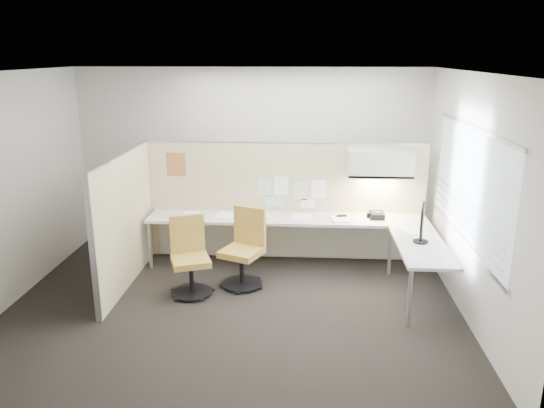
# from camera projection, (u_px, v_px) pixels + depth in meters

# --- Properties ---
(floor) EXTENTS (5.50, 4.50, 0.01)m
(floor) POSITION_uv_depth(u_px,v_px,m) (235.00, 303.00, 6.62)
(floor) COLOR black
(floor) RESTS_ON ground
(ceiling) EXTENTS (5.50, 4.50, 0.01)m
(ceiling) POSITION_uv_depth(u_px,v_px,m) (230.00, 71.00, 5.85)
(ceiling) COLOR white
(ceiling) RESTS_ON wall_back
(wall_back) EXTENTS (5.50, 0.02, 2.80)m
(wall_back) POSITION_uv_depth(u_px,v_px,m) (252.00, 158.00, 8.39)
(wall_back) COLOR beige
(wall_back) RESTS_ON ground
(wall_front) EXTENTS (5.50, 0.02, 2.80)m
(wall_front) POSITION_uv_depth(u_px,v_px,m) (192.00, 269.00, 4.08)
(wall_front) COLOR beige
(wall_front) RESTS_ON ground
(wall_left) EXTENTS (0.02, 4.50, 2.80)m
(wall_left) POSITION_uv_depth(u_px,v_px,m) (7.00, 190.00, 6.41)
(wall_left) COLOR beige
(wall_left) RESTS_ON ground
(wall_right) EXTENTS (0.02, 4.50, 2.80)m
(wall_right) POSITION_uv_depth(u_px,v_px,m) (471.00, 198.00, 6.06)
(wall_right) COLOR beige
(wall_right) RESTS_ON ground
(window_pane) EXTENTS (0.01, 2.80, 1.30)m
(window_pane) POSITION_uv_depth(u_px,v_px,m) (470.00, 185.00, 6.02)
(window_pane) COLOR #A0ABBA
(window_pane) RESTS_ON wall_right
(partition_back) EXTENTS (4.10, 0.06, 1.75)m
(partition_back) POSITION_uv_depth(u_px,v_px,m) (284.00, 201.00, 7.88)
(partition_back) COLOR beige
(partition_back) RESTS_ON floor
(partition_left) EXTENTS (0.06, 2.20, 1.75)m
(partition_left) POSITION_uv_depth(u_px,v_px,m) (125.00, 221.00, 6.95)
(partition_left) COLOR beige
(partition_left) RESTS_ON floor
(desk) EXTENTS (4.00, 2.07, 0.73)m
(desk) POSITION_uv_depth(u_px,v_px,m) (310.00, 229.00, 7.48)
(desk) COLOR beige
(desk) RESTS_ON floor
(overhead_bin) EXTENTS (0.90, 0.36, 0.38)m
(overhead_bin) POSITION_uv_depth(u_px,v_px,m) (380.00, 164.00, 7.42)
(overhead_bin) COLOR beige
(overhead_bin) RESTS_ON partition_back
(task_light_strip) EXTENTS (0.60, 0.06, 0.02)m
(task_light_strip) POSITION_uv_depth(u_px,v_px,m) (379.00, 178.00, 7.48)
(task_light_strip) COLOR #FFEABF
(task_light_strip) RESTS_ON overhead_bin
(pinned_papers) EXTENTS (1.01, 0.00, 0.47)m
(pinned_papers) POSITION_uv_depth(u_px,v_px,m) (290.00, 192.00, 7.80)
(pinned_papers) COLOR #8CBF8C
(pinned_papers) RESTS_ON partition_back
(poster) EXTENTS (0.28, 0.00, 0.35)m
(poster) POSITION_uv_depth(u_px,v_px,m) (176.00, 165.00, 7.80)
(poster) COLOR orange
(poster) RESTS_ON partition_back
(chair_left) EXTENTS (0.60, 0.61, 0.99)m
(chair_left) POSITION_uv_depth(u_px,v_px,m) (190.00, 259.00, 6.78)
(chair_left) COLOR black
(chair_left) RESTS_ON floor
(chair_right) EXTENTS (0.63, 0.65, 1.03)m
(chair_right) POSITION_uv_depth(u_px,v_px,m) (244.00, 250.00, 7.02)
(chair_right) COLOR black
(chair_right) RESTS_ON floor
(monitor) EXTENTS (0.19, 0.44, 0.47)m
(monitor) POSITION_uv_depth(u_px,v_px,m) (422.00, 222.00, 6.52)
(monitor) COLOR black
(monitor) RESTS_ON desk
(phone) EXTENTS (0.22, 0.21, 0.12)m
(phone) POSITION_uv_depth(u_px,v_px,m) (377.00, 215.00, 7.52)
(phone) COLOR black
(phone) RESTS_ON desk
(stapler) EXTENTS (0.14, 0.06, 0.05)m
(stapler) POSITION_uv_depth(u_px,v_px,m) (342.00, 217.00, 7.55)
(stapler) COLOR black
(stapler) RESTS_ON desk
(tape_dispenser) EXTENTS (0.10, 0.07, 0.06)m
(tape_dispenser) POSITION_uv_depth(u_px,v_px,m) (370.00, 215.00, 7.60)
(tape_dispenser) COLOR black
(tape_dispenser) RESTS_ON desk
(coat_hook) EXTENTS (0.18, 0.44, 1.33)m
(coat_hook) POSITION_uv_depth(u_px,v_px,m) (98.00, 192.00, 6.25)
(coat_hook) COLOR silver
(coat_hook) RESTS_ON partition_left
(paper_stack_0) EXTENTS (0.27, 0.33, 0.03)m
(paper_stack_0) POSITION_uv_depth(u_px,v_px,m) (191.00, 215.00, 7.65)
(paper_stack_0) COLOR white
(paper_stack_0) RESTS_ON desk
(paper_stack_1) EXTENTS (0.27, 0.33, 0.02)m
(paper_stack_1) POSITION_uv_depth(u_px,v_px,m) (224.00, 215.00, 7.67)
(paper_stack_1) COLOR white
(paper_stack_1) RESTS_ON desk
(paper_stack_2) EXTENTS (0.28, 0.34, 0.05)m
(paper_stack_2) POSITION_uv_depth(u_px,v_px,m) (261.00, 216.00, 7.60)
(paper_stack_2) COLOR white
(paper_stack_2) RESTS_ON desk
(paper_stack_3) EXTENTS (0.29, 0.34, 0.01)m
(paper_stack_3) POSITION_uv_depth(u_px,v_px,m) (301.00, 217.00, 7.59)
(paper_stack_3) COLOR white
(paper_stack_3) RESTS_ON desk
(paper_stack_4) EXTENTS (0.25, 0.32, 0.02)m
(paper_stack_4) POSITION_uv_depth(u_px,v_px,m) (340.00, 219.00, 7.49)
(paper_stack_4) COLOR white
(paper_stack_4) RESTS_ON desk
(paper_stack_5) EXTENTS (0.31, 0.35, 0.02)m
(paper_stack_5) POSITION_uv_depth(u_px,v_px,m) (411.00, 231.00, 6.98)
(paper_stack_5) COLOR white
(paper_stack_5) RESTS_ON desk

